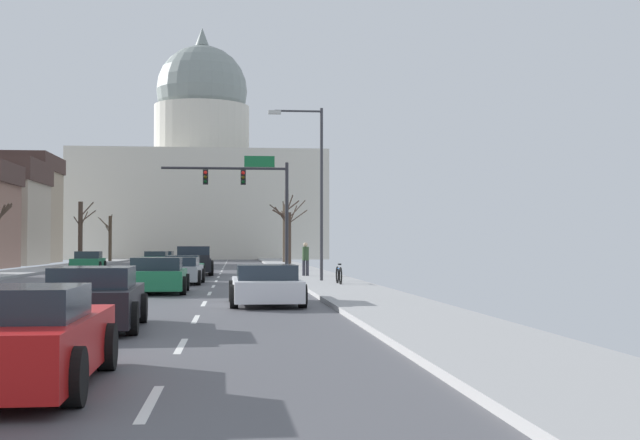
# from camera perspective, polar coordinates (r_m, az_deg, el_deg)

# --- Properties ---
(ground) EXTENTS (20.00, 180.00, 0.20)m
(ground) POSITION_cam_1_polar(r_m,az_deg,el_deg) (38.91, -12.22, -4.14)
(ground) COLOR #4C4C51
(signal_gantry) EXTENTS (7.91, 0.41, 7.16)m
(signal_gantry) POSITION_cam_1_polar(r_m,az_deg,el_deg) (53.25, -4.57, 2.10)
(signal_gantry) COLOR #28282D
(signal_gantry) RESTS_ON ground
(street_lamp_right) EXTENTS (2.44, 0.24, 7.67)m
(street_lamp_right) POSITION_cam_1_polar(r_m,az_deg,el_deg) (37.67, -0.40, 2.89)
(street_lamp_right) COLOR #333338
(street_lamp_right) RESTS_ON ground
(capitol_building) EXTENTS (31.05, 19.88, 29.99)m
(capitol_building) POSITION_cam_1_polar(r_m,az_deg,el_deg) (110.73, -7.96, 2.49)
(capitol_building) COLOR beige
(capitol_building) RESTS_ON ground
(pickup_truck_near_00) EXTENTS (2.42, 5.58, 1.64)m
(pickup_truck_near_00) POSITION_cam_1_polar(r_m,az_deg,el_deg) (49.50, -8.50, -2.82)
(pickup_truck_near_00) COLOR black
(pickup_truck_near_00) RESTS_ON ground
(sedan_near_01) EXTENTS (2.07, 4.73, 1.18)m
(sedan_near_01) POSITION_cam_1_polar(r_m,az_deg,el_deg) (43.54, -9.15, -3.19)
(sedan_near_01) COLOR #1E7247
(sedan_near_01) RESTS_ON ground
(sedan_near_02) EXTENTS (2.14, 4.30, 1.17)m
(sedan_near_02) POSITION_cam_1_polar(r_m,az_deg,el_deg) (37.72, -9.44, -3.40)
(sedan_near_02) COLOR #9EA3A8
(sedan_near_02) RESTS_ON ground
(sedan_near_03) EXTENTS (2.16, 4.29, 1.27)m
(sedan_near_03) POSITION_cam_1_polar(r_m,az_deg,el_deg) (30.65, -10.85, -3.73)
(sedan_near_03) COLOR #1E7247
(sedan_near_03) RESTS_ON ground
(sedan_near_04) EXTENTS (2.13, 4.52, 1.15)m
(sedan_near_04) POSITION_cam_1_polar(r_m,az_deg,el_deg) (24.33, -3.65, -4.43)
(sedan_near_04) COLOR silver
(sedan_near_04) RESTS_ON ground
(sedan_near_05) EXTENTS (2.08, 4.30, 1.26)m
(sedan_near_05) POSITION_cam_1_polar(r_m,az_deg,el_deg) (17.83, -14.96, -5.18)
(sedan_near_05) COLOR black
(sedan_near_05) RESTS_ON ground
(sedan_near_06) EXTENTS (2.07, 4.31, 1.22)m
(sedan_near_06) POSITION_cam_1_polar(r_m,az_deg,el_deg) (10.79, -19.80, -7.58)
(sedan_near_06) COLOR #B71414
(sedan_near_06) RESTS_ON ground
(sedan_oncoming_00) EXTENTS (2.16, 4.46, 1.29)m
(sedan_oncoming_00) POSITION_cam_1_polar(r_m,az_deg,el_deg) (58.78, -15.31, -2.72)
(sedan_oncoming_00) COLOR #1E7247
(sedan_oncoming_00) RESTS_ON ground
(sedan_oncoming_01) EXTENTS (2.13, 4.53, 1.23)m
(sedan_oncoming_01) POSITION_cam_1_polar(r_m,az_deg,el_deg) (66.65, -10.96, -2.63)
(sedan_oncoming_01) COLOR #1E7247
(sedan_oncoming_01) RESTS_ON ground
(sedan_oncoming_02) EXTENTS (2.14, 4.37, 1.17)m
(sedan_oncoming_02) POSITION_cam_1_polar(r_m,az_deg,el_deg) (75.85, -10.49, -2.54)
(sedan_oncoming_02) COLOR #1E7247
(sedan_oncoming_02) RESTS_ON ground
(flank_building_01) EXTENTS (9.86, 9.52, 10.40)m
(flank_building_01) POSITION_cam_1_polar(r_m,az_deg,el_deg) (87.29, -20.50, 0.74)
(flank_building_01) COLOR tan
(flank_building_01) RESTS_ON ground
(bare_tree_00) EXTENTS (1.10, 2.86, 5.60)m
(bare_tree_00) POSITION_cam_1_polar(r_m,az_deg,el_deg) (79.14, -2.41, -0.73)
(bare_tree_00) COLOR brown
(bare_tree_00) RESTS_ON ground
(bare_tree_02) EXTENTS (2.85, 2.22, 4.95)m
(bare_tree_02) POSITION_cam_1_polar(r_m,az_deg,el_deg) (64.44, -2.12, -0.98)
(bare_tree_02) COLOR #423328
(bare_tree_02) RESTS_ON ground
(bare_tree_03) EXTENTS (1.55, 1.19, 4.58)m
(bare_tree_03) POSITION_cam_1_polar(r_m,az_deg,el_deg) (85.83, -13.93, -1.14)
(bare_tree_03) COLOR #4C3D2D
(bare_tree_03) RESTS_ON ground
(bare_tree_04) EXTENTS (2.30, 2.53, 6.07)m
(bare_tree_04) POSITION_cam_1_polar(r_m,az_deg,el_deg) (68.98, -2.25, -0.36)
(bare_tree_04) COLOR #423328
(bare_tree_04) RESTS_ON ground
(bare_tree_05) EXTENTS (1.85, 2.01, 5.29)m
(bare_tree_05) POSITION_cam_1_polar(r_m,az_deg,el_deg) (74.53, -15.78, -0.74)
(bare_tree_05) COLOR #423328
(bare_tree_05) RESTS_ON ground
(pedestrian_00) EXTENTS (0.35, 0.34, 1.70)m
(pedestrian_00) POSITION_cam_1_polar(r_m,az_deg,el_deg) (43.38, -0.98, -2.52)
(pedestrian_00) COLOR #33333D
(pedestrian_00) RESTS_ON ground
(bicycle_parked) EXTENTS (0.12, 1.77, 0.85)m
(bicycle_parked) POSITION_cam_1_polar(r_m,az_deg,el_deg) (34.48, 1.28, -3.72)
(bicycle_parked) COLOR black
(bicycle_parked) RESTS_ON ground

